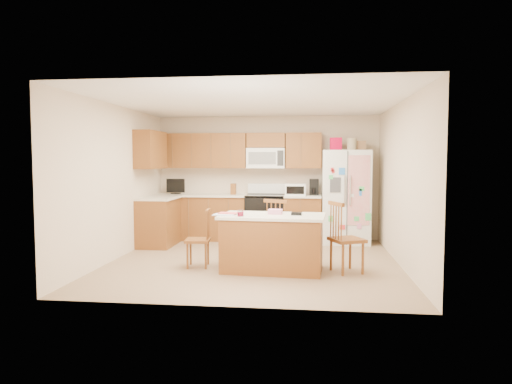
# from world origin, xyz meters

# --- Properties ---
(ground) EXTENTS (4.50, 4.50, 0.00)m
(ground) POSITION_xyz_m (0.00, 0.00, 0.00)
(ground) COLOR #88684B
(ground) RESTS_ON ground
(room_shell) EXTENTS (4.60, 4.60, 2.52)m
(room_shell) POSITION_xyz_m (0.00, 0.00, 1.44)
(room_shell) COLOR beige
(room_shell) RESTS_ON ground
(cabinetry) EXTENTS (3.36, 1.56, 2.15)m
(cabinetry) POSITION_xyz_m (-0.98, 1.79, 0.91)
(cabinetry) COLOR brown
(cabinetry) RESTS_ON ground
(stove) EXTENTS (0.76, 0.65, 1.13)m
(stove) POSITION_xyz_m (0.00, 1.94, 0.47)
(stove) COLOR black
(stove) RESTS_ON ground
(refrigerator) EXTENTS (0.90, 0.79, 2.04)m
(refrigerator) POSITION_xyz_m (1.57, 1.87, 0.92)
(refrigerator) COLOR white
(refrigerator) RESTS_ON ground
(island) EXTENTS (1.62, 0.97, 0.91)m
(island) POSITION_xyz_m (0.34, -0.53, 0.41)
(island) COLOR brown
(island) RESTS_ON ground
(windsor_chair_left) EXTENTS (0.40, 0.41, 0.88)m
(windsor_chair_left) POSITION_xyz_m (-0.77, -0.44, 0.41)
(windsor_chair_left) COLOR brown
(windsor_chair_left) RESTS_ON ground
(windsor_chair_back) EXTENTS (0.56, 0.55, 1.00)m
(windsor_chair_back) POSITION_xyz_m (0.40, 0.12, 0.47)
(windsor_chair_back) COLOR brown
(windsor_chair_back) RESTS_ON ground
(windsor_chair_right) EXTENTS (0.56, 0.57, 1.02)m
(windsor_chair_right) POSITION_xyz_m (1.38, -0.53, 0.48)
(windsor_chair_right) COLOR brown
(windsor_chair_right) RESTS_ON ground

